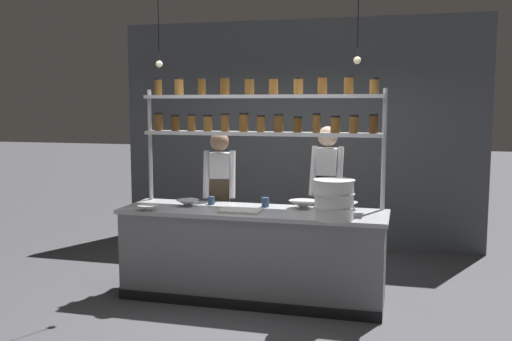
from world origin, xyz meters
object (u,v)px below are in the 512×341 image
serving_cup_by_board (265,202)px  cutting_board (241,211)px  prep_bowl_center_back (303,205)px  prep_bowl_near_right (344,206)px  chef_left (220,195)px  container_stack (334,199)px  prep_bowl_near_left (148,208)px  serving_cup_front (211,200)px  prep_bowl_center_front (188,203)px  spice_shelf_unit (261,119)px  chef_center (327,192)px

serving_cup_by_board → cutting_board: bearing=-117.4°
prep_bowl_center_back → prep_bowl_near_right: bearing=9.9°
chef_left → prep_bowl_center_back: size_ratio=5.59×
chef_left → prep_bowl_near_right: 1.46m
serving_cup_by_board → prep_bowl_center_back: bearing=0.4°
serving_cup_by_board → container_stack: bearing=-31.4°
chef_left → prep_bowl_near_left: size_ratio=7.79×
prep_bowl_center_back → serving_cup_front: bearing=-179.8°
prep_bowl_center_front → prep_bowl_near_right: size_ratio=0.89×
prep_bowl_center_back → serving_cup_by_board: serving_cup_by_board is taller
prep_bowl_near_left → prep_bowl_near_right: bearing=17.0°
spice_shelf_unit → chef_center: bearing=36.0°
cutting_board → prep_bowl_near_left: prep_bowl_near_left is taller
prep_bowl_near_left → serving_cup_front: 0.70m
prep_bowl_near_left → prep_bowl_center_back: bearing=18.9°
spice_shelf_unit → chef_center: spice_shelf_unit is taller
container_stack → prep_bowl_center_back: size_ratio=1.28×
prep_bowl_center_front → spice_shelf_unit: bearing=23.1°
prep_bowl_near_right → chef_left: bearing=168.0°
spice_shelf_unit → serving_cup_front: bearing=-164.4°
prep_bowl_near_left → serving_cup_by_board: bearing=24.9°
prep_bowl_near_left → prep_bowl_near_right: size_ratio=0.78×
spice_shelf_unit → prep_bowl_near_right: size_ratio=9.38×
prep_bowl_near_right → prep_bowl_near_left: bearing=-163.0°
cutting_board → chef_left: bearing=122.3°
chef_left → chef_center: bearing=-3.8°
chef_center → prep_bowl_near_right: chef_center is taller
serving_cup_front → chef_center: bearing=27.9°
chef_center → prep_bowl_near_left: (-1.64, -1.11, -0.06)m
chef_left → prep_bowl_center_front: chef_left is taller
chef_center → prep_bowl_near_right: size_ratio=6.33×
serving_cup_front → serving_cup_by_board: bearing=0.1°
container_stack → serving_cup_by_board: container_stack is taller
chef_left → container_stack: size_ratio=4.38×
spice_shelf_unit → serving_cup_by_board: size_ratio=26.34×
container_stack → serving_cup_front: size_ratio=4.53×
chef_left → prep_bowl_near_right: size_ratio=6.09×
prep_bowl_near_right → serving_cup_by_board: (-0.80, -0.07, 0.01)m
prep_bowl_near_left → cutting_board: bearing=10.6°
prep_bowl_center_back → serving_cup_by_board: 0.40m
prep_bowl_center_front → chef_center: bearing=29.6°
cutting_board → prep_bowl_near_right: bearing=22.6°
spice_shelf_unit → container_stack: size_ratio=6.74×
chef_left → serving_cup_by_board: (0.62, -0.38, 0.01)m
container_stack → prep_bowl_near_left: 1.85m
cutting_board → prep_bowl_near_right: 1.06m
container_stack → prep_bowl_center_back: bearing=128.0°
chef_left → chef_center: size_ratio=0.96×
spice_shelf_unit → prep_bowl_center_back: spice_shelf_unit is taller
chef_center → serving_cup_front: size_ratio=20.60×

